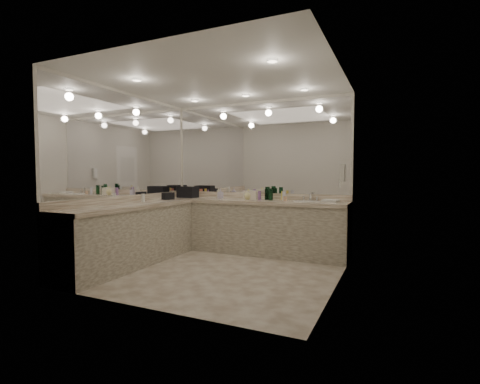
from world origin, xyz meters
The scene contains 37 objects.
floor centered at (0.00, 0.00, 0.00)m, with size 3.20×3.20×0.00m, color beige.
ceiling centered at (0.00, 0.00, 2.60)m, with size 3.20×3.20×0.00m, color white.
wall_back centered at (0.00, 1.50, 1.30)m, with size 3.20×0.02×2.60m, color beige.
wall_left centered at (-1.60, 0.00, 1.30)m, with size 0.02×3.00×2.60m, color beige.
wall_right centered at (1.60, 0.00, 1.30)m, with size 0.02×3.00×2.60m, color beige.
vanity_back_base centered at (0.00, 1.20, 0.42)m, with size 3.20×0.60×0.84m, color beige.
vanity_back_top centered at (0.00, 1.19, 0.87)m, with size 3.20×0.64×0.06m, color #EFE1CC.
vanity_left_base centered at (-1.30, -0.30, 0.42)m, with size 0.60×2.40×0.84m, color beige.
vanity_left_top centered at (-1.29, -0.30, 0.87)m, with size 0.64×2.42×0.06m, color #EFE1CC.
backsplash_back centered at (0.00, 1.48, 0.95)m, with size 3.20×0.04×0.10m, color #EFE1CC.
backsplash_left centered at (-1.58, 0.00, 0.95)m, with size 0.04×3.00×0.10m, color #EFE1CC.
mirror_back centered at (0.00, 1.49, 1.77)m, with size 3.12×0.01×1.55m, color white.
mirror_left centered at (-1.59, 0.00, 1.77)m, with size 0.01×2.92×1.55m, color white.
sink centered at (0.95, 1.20, 0.90)m, with size 0.44×0.44×0.03m, color white.
faucet centered at (0.95, 1.41, 0.97)m, with size 0.24×0.16×0.14m, color silver.
wall_phone centered at (1.56, 0.70, 1.35)m, with size 0.06×0.10×0.24m, color white.
door centered at (1.59, -0.50, 1.05)m, with size 0.02×0.82×2.10m, color white.
black_toiletry_bag centered at (-1.26, 1.18, 1.00)m, with size 0.35×0.22×0.20m, color black.
black_bag_spill centered at (-1.30, 0.64, 0.96)m, with size 0.10×0.21×0.12m, color black.
cream_cosmetic_case centered at (0.00, 1.21, 0.97)m, with size 0.26×0.16×0.15m, color silver.
hand_towel centered at (1.31, 1.22, 0.92)m, with size 0.24×0.16×0.04m, color white.
lotion_left centered at (-1.30, 0.01, 0.96)m, with size 0.05×0.05×0.13m, color white.
soap_bottle_a centered at (-0.68, 1.29, 1.00)m, with size 0.08×0.08×0.19m, color silver.
soap_bottle_b centered at (-0.60, 1.21, 0.99)m, with size 0.08×0.08×0.17m, color silver.
soap_bottle_c centered at (-0.04, 1.17, 0.99)m, with size 0.14×0.14×0.18m, color beige.
green_bottle_0 centered at (0.24, 1.33, 1.01)m, with size 0.07×0.07×0.22m, color #124824.
green_bottle_1 centered at (0.25, 1.27, 0.99)m, with size 0.07×0.07×0.18m, color #124824.
green_bottle_2 centered at (0.34, 1.21, 1.00)m, with size 0.07×0.07×0.20m, color #124824.
amenity_bottle_0 centered at (0.50, 1.35, 0.97)m, with size 0.04×0.04×0.15m, color #F2D84C.
amenity_bottle_1 centered at (-0.15, 1.25, 0.97)m, with size 0.06×0.06×0.15m, color #9966B2.
amenity_bottle_2 centered at (-1.12, 1.26, 0.96)m, with size 0.05×0.05×0.13m, color #9966B2.
amenity_bottle_3 centered at (0.56, 1.24, 0.97)m, with size 0.05×0.05×0.15m, color silver.
amenity_bottle_4 centered at (-1.25, 1.33, 0.97)m, with size 0.06×0.06×0.14m, color #E57F66.
amenity_bottle_5 centered at (0.14, 1.20, 0.97)m, with size 0.06×0.06×0.15m, color #9966B2.
amenity_bottle_6 centered at (-1.18, 1.27, 0.97)m, with size 0.06×0.06×0.15m, color #F2D84C.
amenity_bottle_7 centered at (0.60, 1.16, 0.94)m, with size 0.06×0.06×0.07m, color #E0B28C.
amenity_bottle_8 centered at (0.14, 1.20, 0.96)m, with size 0.05×0.05×0.11m, color #E57F66.
Camera 1 is at (2.24, -4.20, 1.35)m, focal length 26.00 mm.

